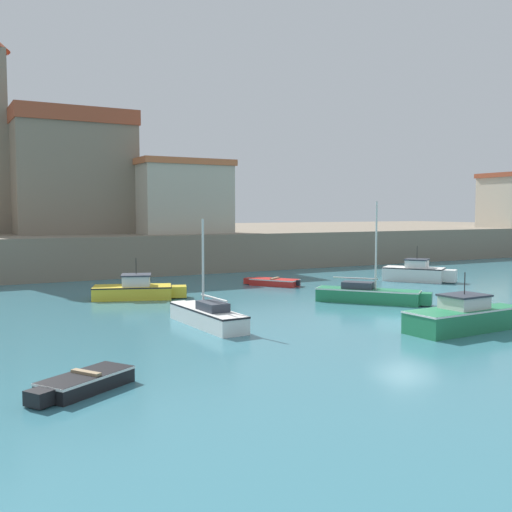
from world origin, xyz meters
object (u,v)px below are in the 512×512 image
at_px(sailboat_white_0, 207,315).
at_px(church, 52,170).
at_px(motorboat_green_2, 463,317).
at_px(dinghy_black_7, 83,382).
at_px(harbor_shed_mid_row, 181,196).
at_px(motorboat_white_1, 417,273).
at_px(motorboat_yellow_5, 136,290).
at_px(dinghy_red_6, 273,282).
at_px(sailboat_green_4, 369,294).

xyz_separation_m(sailboat_white_0, church, (-0.51, 32.08, 8.00)).
height_order(motorboat_green_2, church, church).
distance_m(dinghy_black_7, harbor_shed_mid_row, 34.60).
bearing_deg(motorboat_white_1, harbor_shed_mid_row, 125.08).
bearing_deg(church, motorboat_yellow_5, -89.26).
relative_size(sailboat_white_0, motorboat_green_2, 1.02).
bearing_deg(sailboat_white_0, dinghy_red_6, 48.17).
height_order(motorboat_white_1, sailboat_green_4, sailboat_green_4).
relative_size(sailboat_white_0, sailboat_green_4, 1.07).
bearing_deg(sailboat_white_0, dinghy_black_7, -134.18).
relative_size(motorboat_white_1, motorboat_yellow_5, 0.90).
distance_m(motorboat_white_1, motorboat_green_2, 17.43).
bearing_deg(sailboat_white_0, church, 90.91).
bearing_deg(dinghy_red_6, motorboat_green_2, -92.29).
xyz_separation_m(sailboat_white_0, sailboat_green_4, (10.21, 1.74, 0.00)).
relative_size(motorboat_white_1, church, 0.29).
xyz_separation_m(church, harbor_shed_mid_row, (8.74, -8.32, -2.38)).
distance_m(motorboat_white_1, sailboat_green_4, 11.05).
bearing_deg(sailboat_green_4, motorboat_white_1, 33.60).
xyz_separation_m(motorboat_white_1, sailboat_green_4, (-9.20, -6.11, -0.15)).
bearing_deg(motorboat_yellow_5, dinghy_red_6, 8.17).
height_order(sailboat_white_0, harbor_shed_mid_row, harbor_shed_mid_row).
bearing_deg(harbor_shed_mid_row, dinghy_black_7, -115.97).
bearing_deg(motorboat_yellow_5, motorboat_white_1, -3.76).
xyz_separation_m(sailboat_white_0, motorboat_yellow_5, (-0.21, 9.14, 0.04)).
xyz_separation_m(sailboat_white_0, dinghy_black_7, (-6.70, -6.89, -0.20)).
distance_m(sailboat_green_4, harbor_shed_mid_row, 22.82).
height_order(sailboat_green_4, harbor_shed_mid_row, harbor_shed_mid_row).
height_order(motorboat_green_2, motorboat_yellow_5, motorboat_green_2).
bearing_deg(dinghy_red_6, motorboat_white_1, -14.98).
bearing_deg(motorboat_green_2, sailboat_green_4, 79.35).
distance_m(sailboat_white_0, church, 33.07).
height_order(sailboat_white_0, dinghy_red_6, sailboat_white_0).
distance_m(sailboat_white_0, motorboat_green_2, 10.59).
xyz_separation_m(dinghy_black_7, church, (6.19, 38.98, 8.20)).
height_order(sailboat_green_4, dinghy_red_6, sailboat_green_4).
xyz_separation_m(motorboat_yellow_5, harbor_shed_mid_row, (8.45, 14.62, 5.57)).
bearing_deg(sailboat_green_4, harbor_shed_mid_row, 95.13).
xyz_separation_m(sailboat_green_4, harbor_shed_mid_row, (-1.98, 22.02, 5.62)).
relative_size(dinghy_black_7, church, 0.19).
bearing_deg(dinghy_red_6, church, 114.74).
distance_m(motorboat_white_1, dinghy_red_6, 10.35).
xyz_separation_m(motorboat_green_2, dinghy_red_6, (0.66, 16.48, -0.33)).
relative_size(motorboat_green_2, motorboat_yellow_5, 1.06).
relative_size(motorboat_white_1, motorboat_green_2, 0.85).
bearing_deg(dinghy_black_7, harbor_shed_mid_row, 64.03).
height_order(dinghy_red_6, harbor_shed_mid_row, harbor_shed_mid_row).
bearing_deg(dinghy_black_7, motorboat_yellow_5, 67.98).
height_order(motorboat_green_2, dinghy_red_6, motorboat_green_2).
bearing_deg(harbor_shed_mid_row, motorboat_green_2, -88.98).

